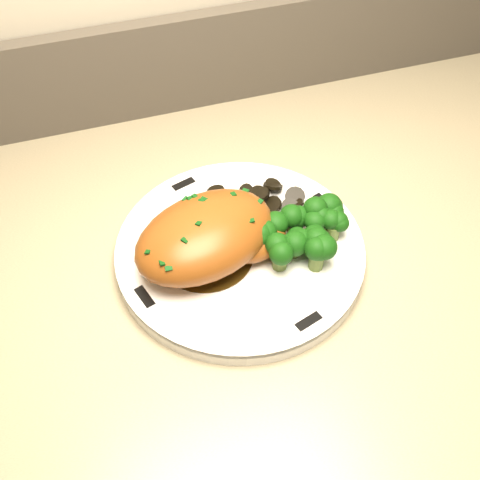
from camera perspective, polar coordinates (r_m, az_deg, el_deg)
name	(u,v)px	position (r m, az deg, el deg)	size (l,w,h in m)	color
plate	(240,252)	(0.60, 0.00, -1.14)	(0.24, 0.24, 0.02)	white
rim_accent_0	(184,184)	(0.65, -5.38, 5.29)	(0.03, 0.01, 0.00)	black
rim_accent_1	(145,297)	(0.56, -9.04, -5.36)	(0.03, 0.01, 0.00)	black
rim_accent_2	(309,322)	(0.54, 6.52, -7.69)	(0.03, 0.01, 0.00)	black
rim_accent_3	(323,202)	(0.64, 7.91, 3.60)	(0.03, 0.01, 0.00)	black
gravy_pool	(206,255)	(0.58, -3.23, -1.40)	(0.09, 0.09, 0.00)	#322209
chicken_breast	(211,236)	(0.56, -2.79, 0.34)	(0.17, 0.14, 0.06)	#964E1A
mushroom_pile	(253,200)	(0.63, 1.21, 3.78)	(0.08, 0.06, 0.02)	black
broccoli_florets	(303,232)	(0.58, 5.99, 0.78)	(0.10, 0.08, 0.03)	#5B702F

